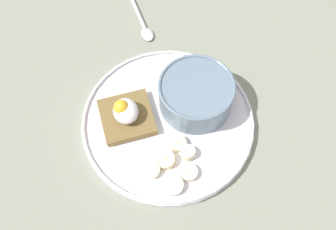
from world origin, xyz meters
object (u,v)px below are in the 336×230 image
Objects in this scene: banana_slice_front at (188,153)px; banana_slice_inner at (151,169)px; banana_slice_outer at (175,144)px; oatmeal_bowl at (196,94)px; spoon at (143,25)px; toast_slice at (127,117)px; banana_slice_back at (173,185)px; poached_egg at (125,110)px; banana_slice_right at (190,172)px; banana_slice_left at (166,160)px.

banana_slice_front is 0.78× the size of banana_slice_inner.
oatmeal_bowl is at bearing 137.80° from banana_slice_outer.
spoon is (-21.33, -3.34, -3.48)cm from oatmeal_bowl.
toast_slice is 14.69cm from banana_slice_back.
oatmeal_bowl is 3.20× the size of banana_slice_inner.
poached_egg is at bearing -173.71° from banana_slice_inner.
oatmeal_bowl reaches higher than banana_slice_outer.
banana_slice_front is at bearing 38.71° from poached_egg.
banana_slice_front is 0.81× the size of banana_slice_right.
spoon is at bearing -171.11° from oatmeal_bowl.
banana_slice_left is 3.21cm from banana_slice_outer.
toast_slice and banana_slice_inner have the same top height.
poached_egg reaches higher than banana_slice_right.
banana_slice_inner is at bearing -112.59° from banana_slice_right.
oatmeal_bowl is 2.93× the size of banana_slice_back.
toast_slice and banana_slice_front have the same top height.
poached_egg is at bearing -93.72° from oatmeal_bowl.
toast_slice is at bearing -151.99° from banana_slice_right.
banana_slice_inner is 6.01cm from banana_slice_outer.
banana_slice_inner is (9.86, -11.52, -2.26)cm from oatmeal_bowl.
banana_slice_back is at bearing 14.63° from poached_egg.
oatmeal_bowl is 12.76cm from toast_slice.
banana_slice_front is 0.27× the size of spoon.
banana_slice_inner is 0.34× the size of spoon.
banana_slice_left is 30.89cm from spoon.
oatmeal_bowl is 4.09× the size of banana_slice_front.
banana_slice_front is (9.91, 7.94, -2.41)cm from poached_egg.
oatmeal_bowl is at bearing 8.89° from spoon.
poached_egg is 15.14cm from banana_slice_right.
oatmeal_bowl reaches higher than poached_egg.
banana_slice_inner is at bearing -49.43° from oatmeal_bowl.
banana_slice_left is at bearing 22.14° from poached_egg.
banana_slice_left is (-0.01, -3.91, 0.01)cm from banana_slice_front.
banana_slice_right is (3.23, -0.88, -0.19)cm from banana_slice_front.
banana_slice_right is 33.74cm from spoon.
toast_slice is at bearing -174.34° from banana_slice_inner.
banana_slice_left is 0.89× the size of banana_slice_right.
banana_slice_left is (9.90, 4.03, -2.41)cm from poached_egg.
poached_egg is (-0.83, -12.70, 0.25)cm from oatmeal_bowl.
poached_egg is 11.04cm from banana_slice_inner.
toast_slice is 2.07× the size of banana_slice_back.
banana_slice_outer reaches higher than banana_slice_right.
toast_slice is at bearing 52.25° from poached_egg.
spoon is at bearing 155.86° from toast_slice.
banana_slice_back is 3.53cm from banana_slice_right.
spoon is at bearing 165.30° from banana_slice_inner.
banana_slice_inner is at bearing -74.49° from banana_slice_left.
banana_slice_left is at bearing 176.34° from banana_slice_back.
toast_slice is 2.26× the size of banana_slice_inner.
oatmeal_bowl is 9.61cm from banana_slice_outer.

